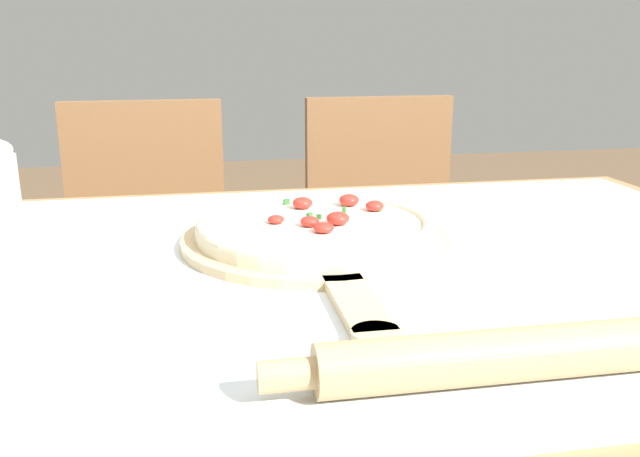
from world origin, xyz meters
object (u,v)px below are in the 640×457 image
(chair_right, at_px, (386,247))
(pizza_peel, at_px, (318,243))
(chair_left, at_px, (149,261))
(rolling_pin, at_px, (501,356))
(pizza, at_px, (316,226))

(chair_right, bearing_deg, pizza_peel, -113.21)
(pizza_peel, distance_m, chair_left, 0.82)
(pizza_peel, relative_size, rolling_pin, 1.32)
(chair_left, bearing_deg, chair_right, -0.95)
(pizza, xyz_separation_m, rolling_pin, (0.08, -0.41, -0.00))
(pizza, xyz_separation_m, chair_right, (0.31, 0.71, -0.27))
(chair_left, bearing_deg, pizza_peel, -69.87)
(pizza, height_order, chair_right, chair_right)
(rolling_pin, relative_size, chair_right, 0.46)
(pizza_peel, xyz_separation_m, chair_left, (-0.28, 0.73, -0.25))
(chair_left, height_order, chair_right, same)
(pizza_peel, xyz_separation_m, pizza, (0.00, 0.02, 0.02))
(pizza_peel, distance_m, rolling_pin, 0.40)
(pizza, bearing_deg, pizza_peel, -91.53)
(pizza, height_order, rolling_pin, pizza)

